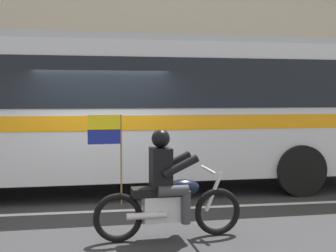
{
  "coord_description": "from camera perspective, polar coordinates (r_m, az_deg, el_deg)",
  "views": [
    {
      "loc": [
        -0.02,
        -8.11,
        2.02
      ],
      "look_at": [
        1.2,
        -0.31,
        1.48
      ],
      "focal_mm": 45.85,
      "sensor_mm": 36.0,
      "label": 1
    }
  ],
  "objects": [
    {
      "name": "ground_plane",
      "position": [
        8.36,
        -8.6,
        -10.09
      ],
      "size": [
        60.0,
        60.0,
        0.0
      ],
      "primitive_type": "plane",
      "color": "#2B2B2D"
    },
    {
      "name": "transit_bus",
      "position": [
        9.35,
        -3.13,
        3.1
      ],
      "size": [
        11.17,
        2.82,
        3.22
      ],
      "color": "silver",
      "rests_on": "ground_plane"
    },
    {
      "name": "fire_hydrant",
      "position": [
        13.41,
        13.2,
        -2.59
      ],
      "size": [
        0.22,
        0.3,
        0.75
      ],
      "color": "red",
      "rests_on": "sidewalk_curb"
    },
    {
      "name": "office_building_facade",
      "position": [
        15.71,
        -8.91,
        13.5
      ],
      "size": [
        28.0,
        0.89,
        9.26
      ],
      "color": "#B2A893",
      "rests_on": "ground_plane"
    },
    {
      "name": "sidewalk_curb",
      "position": [
        13.35,
        -8.7,
        -4.47
      ],
      "size": [
        28.0,
        3.8,
        0.15
      ],
      "primitive_type": "cube",
      "color": "#B7B2A8",
      "rests_on": "ground_plane"
    },
    {
      "name": "lane_center_stripe",
      "position": [
        7.78,
        -8.58,
        -11.13
      ],
      "size": [
        26.6,
        0.14,
        0.01
      ],
      "primitive_type": "cube",
      "color": "silver",
      "rests_on": "ground_plane"
    },
    {
      "name": "motorcycle_with_rider",
      "position": [
        6.13,
        -0.09,
        -8.82
      ],
      "size": [
        2.19,
        0.64,
        1.78
      ],
      "color": "black",
      "rests_on": "ground_plane"
    }
  ]
}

